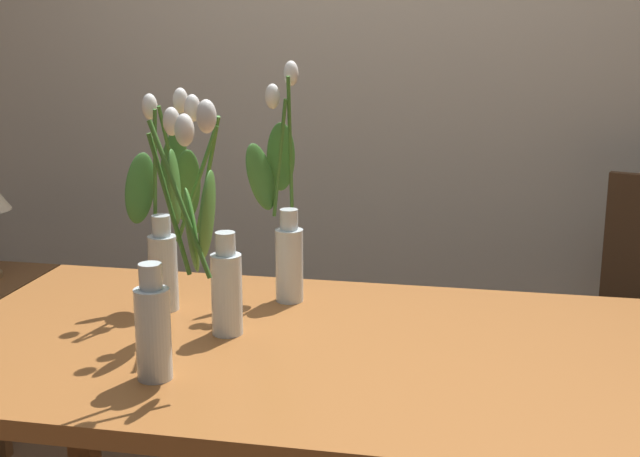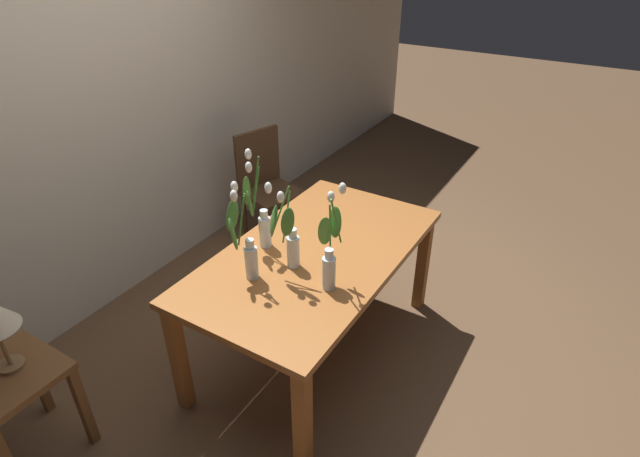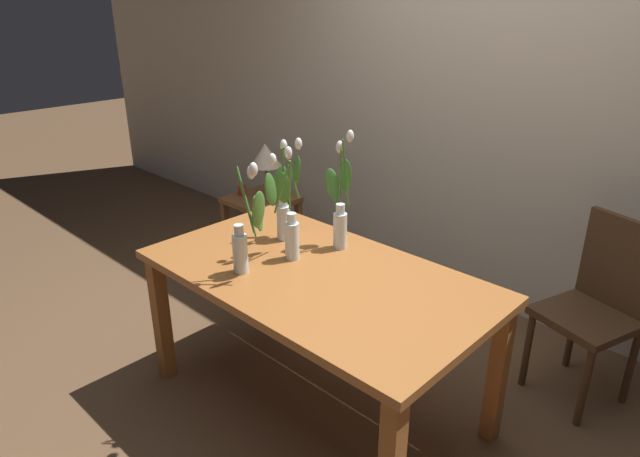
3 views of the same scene
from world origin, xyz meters
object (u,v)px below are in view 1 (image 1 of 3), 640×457
object	(u,v)px
tulip_vase_2	(212,253)
tulip_vase_0	(284,225)
tulip_vase_1	(162,234)
tulip_vase_3	(168,289)
dining_table	(305,383)

from	to	relation	value
tulip_vase_2	tulip_vase_0	bearing A→B (deg)	69.36
tulip_vase_1	tulip_vase_3	world-z (taller)	tulip_vase_3
tulip_vase_2	tulip_vase_3	world-z (taller)	tulip_vase_3
tulip_vase_0	tulip_vase_2	distance (m)	0.28
dining_table	tulip_vase_1	bearing A→B (deg)	155.80
tulip_vase_0	tulip_vase_3	xyz separation A→B (m)	(-0.10, -0.51, -0.01)
tulip_vase_0	tulip_vase_2	world-z (taller)	tulip_vase_0
tulip_vase_0	tulip_vase_3	bearing A→B (deg)	-101.54
tulip_vase_1	tulip_vase_3	xyz separation A→B (m)	(0.17, -0.39, -0.00)
tulip_vase_1	tulip_vase_2	xyz separation A→B (m)	(0.17, -0.15, 0.00)
tulip_vase_0	tulip_vase_3	size ratio (longest dim) A/B	1.08
tulip_vase_2	tulip_vase_3	distance (m)	0.25
tulip_vase_0	tulip_vase_2	size ratio (longest dim) A/B	1.12
dining_table	tulip_vase_3	bearing A→B (deg)	-134.35
dining_table	tulip_vase_1	distance (m)	0.50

